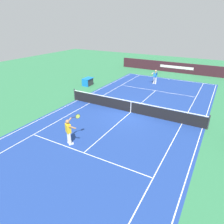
{
  "coord_description": "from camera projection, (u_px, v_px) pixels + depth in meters",
  "views": [
    {
      "loc": [
        13.84,
        6.05,
        6.86
      ],
      "look_at": [
        2.43,
        -0.39,
        0.9
      ],
      "focal_mm": 32.28,
      "sensor_mm": 36.0,
      "label": 1
    }
  ],
  "objects": [
    {
      "name": "court_slab",
      "position": [
        131.0,
        112.0,
        16.52
      ],
      "size": [
        24.2,
        11.4,
        0.0
      ],
      "primitive_type": "cube",
      "color": "navy",
      "rests_on": "ground_plane"
    },
    {
      "name": "tennis_ball",
      "position": [
        147.0,
        115.0,
        15.92
      ],
      "size": [
        0.07,
        0.07,
        0.07
      ],
      "primitive_type": "sphere",
      "color": "#CCE01E",
      "rests_on": "ground_plane"
    },
    {
      "name": "ground_plane",
      "position": [
        131.0,
        112.0,
        16.52
      ],
      "size": [
        60.0,
        60.0,
        0.0
      ],
      "primitive_type": "plane",
      "color": "#2D7247"
    },
    {
      "name": "court_line_markings",
      "position": [
        131.0,
        112.0,
        16.52
      ],
      "size": [
        23.85,
        11.05,
        0.01
      ],
      "color": "white",
      "rests_on": "ground_plane"
    },
    {
      "name": "tennis_net",
      "position": [
        131.0,
        107.0,
        16.32
      ],
      "size": [
        0.1,
        11.7,
        1.08
      ],
      "color": "#2D2D33",
      "rests_on": "ground_plane"
    },
    {
      "name": "stadium_barrier",
      "position": [
        177.0,
        68.0,
        28.82
      ],
      "size": [
        0.26,
        17.0,
        1.42
      ],
      "color": "#381923",
      "rests_on": "ground_plane"
    },
    {
      "name": "equipment_cart_tarped",
      "position": [
        88.0,
        82.0,
        23.19
      ],
      "size": [
        1.25,
        0.84,
        0.85
      ],
      "color": "#2D2D33",
      "rests_on": "ground_plane"
    },
    {
      "name": "tennis_player_near",
      "position": [
        69.0,
        130.0,
        11.91
      ],
      "size": [
        1.19,
        0.75,
        1.7
      ],
      "color": "white",
      "rests_on": "ground_plane"
    },
    {
      "name": "tennis_player_far",
      "position": [
        155.0,
        76.0,
        23.59
      ],
      "size": [
        1.12,
        0.77,
        1.7
      ],
      "color": "white",
      "rests_on": "ground_plane"
    }
  ]
}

